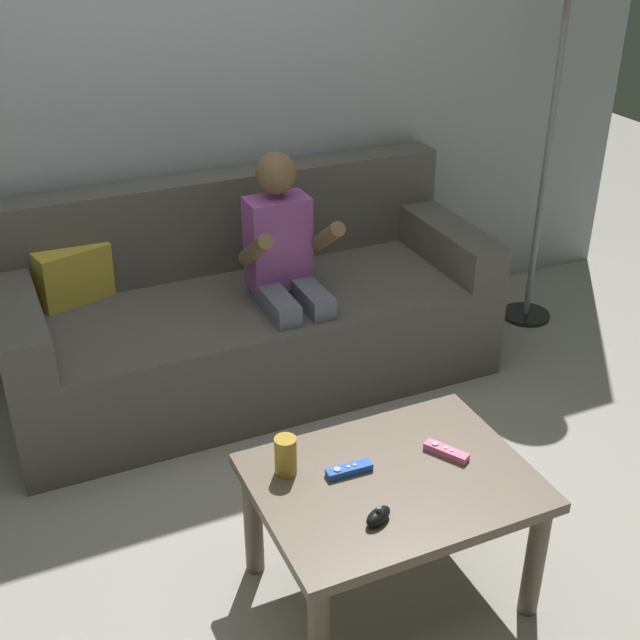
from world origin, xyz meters
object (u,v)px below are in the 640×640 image
(nunchuk_black, at_px, (377,516))
(soda_can, at_px, (286,456))
(game_remote_blue_far_corner, at_px, (349,470))
(person_seated_on_couch, at_px, (287,267))
(game_remote_pink_near_edge, at_px, (446,452))
(coffee_table, at_px, (392,498))
(couch, at_px, (246,316))

(nunchuk_black, distance_m, soda_can, 0.33)
(game_remote_blue_far_corner, relative_size, soda_can, 1.16)
(person_seated_on_couch, bearing_deg, game_remote_blue_far_corner, -103.20)
(nunchuk_black, height_order, game_remote_blue_far_corner, nunchuk_black)
(game_remote_pink_near_edge, xyz_separation_m, nunchuk_black, (-0.33, -0.17, 0.01))
(game_remote_pink_near_edge, bearing_deg, coffee_table, -171.70)
(game_remote_pink_near_edge, height_order, soda_can, soda_can)
(nunchuk_black, bearing_deg, game_remote_pink_near_edge, 28.01)
(couch, xyz_separation_m, nunchuk_black, (-0.16, -1.51, 0.17))
(coffee_table, relative_size, soda_can, 6.58)
(game_remote_blue_far_corner, bearing_deg, nunchuk_black, -95.88)
(nunchuk_black, bearing_deg, couch, 83.84)
(couch, bearing_deg, soda_can, -104.19)
(coffee_table, height_order, nunchuk_black, nunchuk_black)
(person_seated_on_couch, xyz_separation_m, game_remote_blue_far_corner, (-0.26, -1.11, -0.13))
(couch, distance_m, nunchuk_black, 1.53)
(nunchuk_black, bearing_deg, coffee_table, 48.02)
(coffee_table, height_order, game_remote_pink_near_edge, game_remote_pink_near_edge)
(couch, height_order, game_remote_blue_far_corner, couch)
(soda_can, bearing_deg, game_remote_pink_near_edge, -14.60)
(couch, relative_size, game_remote_pink_near_edge, 14.75)
(person_seated_on_couch, bearing_deg, game_remote_pink_near_edge, -87.79)
(person_seated_on_couch, height_order, soda_can, person_seated_on_couch)
(game_remote_pink_near_edge, height_order, game_remote_blue_far_corner, same)
(game_remote_blue_far_corner, height_order, soda_can, soda_can)
(game_remote_pink_near_edge, bearing_deg, nunchuk_black, -151.99)
(coffee_table, xyz_separation_m, game_remote_blue_far_corner, (-0.11, 0.07, 0.09))
(couch, relative_size, soda_can, 16.78)
(couch, distance_m, coffee_table, 1.37)
(game_remote_pink_near_edge, height_order, nunchuk_black, nunchuk_black)
(person_seated_on_couch, bearing_deg, couch, 122.82)
(couch, distance_m, game_remote_blue_far_corner, 1.31)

